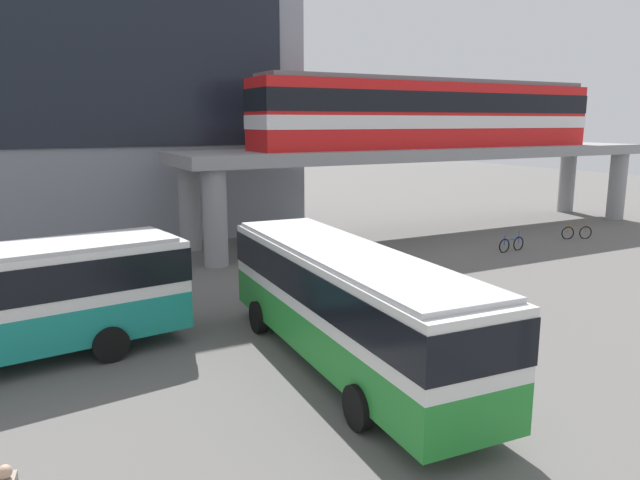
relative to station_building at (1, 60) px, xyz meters
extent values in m
plane|color=#605E5B|center=(8.03, -14.83, -9.66)|extent=(120.00, 120.00, 0.00)
cube|color=gray|center=(0.00, 0.03, 0.00)|extent=(30.66, 10.22, 19.30)
cube|color=black|center=(0.00, -5.14, 0.96)|extent=(27.60, 0.10, 10.81)
cube|color=gray|center=(21.74, -9.07, -4.95)|extent=(30.31, 5.64, 0.60)
cylinder|color=gray|center=(7.79, -11.09, -7.46)|extent=(1.10, 1.10, 4.40)
cylinder|color=gray|center=(35.70, -11.09, -7.46)|extent=(1.10, 1.10, 4.40)
cylinder|color=gray|center=(7.79, -7.05, -7.46)|extent=(1.10, 1.10, 4.40)
cylinder|color=gray|center=(35.70, -7.05, -7.46)|extent=(1.10, 1.10, 4.40)
cube|color=red|center=(21.66, -9.07, -2.85)|extent=(22.00, 2.90, 3.60)
cube|color=silver|center=(21.66, -9.07, -3.21)|extent=(22.06, 2.96, 0.70)
cube|color=black|center=(21.66, -9.07, -2.13)|extent=(22.06, 2.96, 1.10)
cube|color=slate|center=(21.66, -9.07, -0.93)|extent=(21.12, 2.61, 0.24)
cube|color=#268C33|center=(7.12, -23.78, -8.61)|extent=(3.18, 11.14, 1.10)
cube|color=white|center=(7.12, -23.78, -7.31)|extent=(3.18, 11.14, 1.50)
cube|color=black|center=(7.12, -23.78, -7.23)|extent=(3.23, 11.18, 0.96)
cube|color=silver|center=(7.12, -23.78, -6.50)|extent=(3.03, 10.58, 0.12)
cylinder|color=black|center=(6.09, -20.19, -9.16)|extent=(0.34, 1.02, 1.00)
cylinder|color=black|center=(8.58, -20.35, -9.16)|extent=(0.34, 1.02, 1.00)
cylinder|color=black|center=(5.68, -26.78, -9.16)|extent=(0.34, 1.02, 1.00)
cylinder|color=black|center=(8.17, -26.94, -9.16)|extent=(0.34, 1.02, 1.00)
cylinder|color=black|center=(1.64, -20.45, -9.16)|extent=(1.03, 0.40, 1.00)
cylinder|color=black|center=(1.34, -17.97, -9.16)|extent=(1.03, 0.40, 1.00)
torus|color=black|center=(22.50, -15.20, -9.32)|extent=(0.74, 0.11, 0.74)
torus|color=black|center=(21.45, -15.26, -9.32)|extent=(0.74, 0.11, 0.74)
cylinder|color=#1E3FA5|center=(21.97, -15.23, -9.04)|extent=(1.05, 0.12, 0.05)
cylinder|color=#1E3FA5|center=(21.45, -15.26, -9.02)|extent=(0.04, 0.04, 0.55)
cylinder|color=#1E3FA5|center=(22.50, -15.20, -8.97)|extent=(0.04, 0.04, 0.65)
torus|color=black|center=(11.64, -15.05, -9.32)|extent=(0.71, 0.34, 0.74)
torus|color=black|center=(10.67, -15.45, -9.32)|extent=(0.71, 0.34, 0.74)
cylinder|color=orange|center=(11.15, -15.25, -9.04)|extent=(0.99, 0.45, 0.05)
cylinder|color=orange|center=(10.67, -15.45, -9.02)|extent=(0.04, 0.04, 0.55)
cylinder|color=orange|center=(11.64, -15.05, -8.97)|extent=(0.04, 0.04, 0.65)
torus|color=black|center=(28.15, -14.75, -9.32)|extent=(0.71, 0.33, 0.74)
torus|color=black|center=(27.18, -14.36, -9.32)|extent=(0.71, 0.33, 0.74)
cylinder|color=#996626|center=(27.66, -14.56, -9.04)|extent=(0.99, 0.44, 0.05)
cylinder|color=#996626|center=(27.18, -14.36, -9.02)|extent=(0.04, 0.04, 0.55)
cylinder|color=#996626|center=(28.15, -14.75, -8.97)|extent=(0.04, 0.04, 0.65)
sphere|color=tan|center=(-0.95, -27.71, -8.16)|extent=(0.21, 0.21, 0.21)
camera|label=1|loc=(-0.63, -36.80, -3.16)|focal=33.59mm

